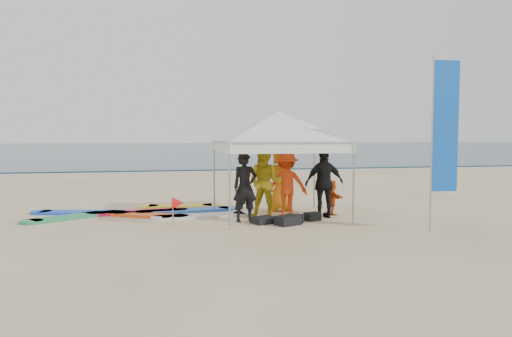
{
  "coord_description": "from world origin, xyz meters",
  "views": [
    {
      "loc": [
        -1.82,
        -10.3,
        2.12
      ],
      "look_at": [
        0.82,
        2.6,
        1.2
      ],
      "focal_mm": 35.0,
      "sensor_mm": 36.0,
      "label": 1
    }
  ],
  "objects": [
    {
      "name": "person_yellow",
      "position": [
        0.87,
        1.73,
        0.9
      ],
      "size": [
        1.09,
        1.0,
        1.8
      ],
      "primitive_type": "imported",
      "rotation": [
        0.0,
        0.0,
        -0.46
      ],
      "color": "gold",
      "rests_on": "ground"
    },
    {
      "name": "gear_pile",
      "position": [
        1.23,
        1.01,
        0.1
      ],
      "size": [
        1.78,
        0.92,
        0.22
      ],
      "color": "black",
      "rests_on": "ground"
    },
    {
      "name": "shoreline_foam",
      "position": [
        0.0,
        18.2,
        0.0
      ],
      "size": [
        160.0,
        1.2,
        0.01
      ],
      "primitive_type": "cube",
      "color": "silver",
      "rests_on": "ground"
    },
    {
      "name": "person_black_a",
      "position": [
        0.31,
        1.43,
        0.84
      ],
      "size": [
        0.67,
        0.49,
        1.67
      ],
      "primitive_type": "imported",
      "rotation": [
        0.0,
        0.0,
        0.16
      ],
      "color": "black",
      "rests_on": "ground"
    },
    {
      "name": "person_orange_b",
      "position": [
        1.55,
        2.84,
        0.87
      ],
      "size": [
        0.9,
        0.64,
        1.74
      ],
      "primitive_type": "imported",
      "rotation": [
        0.0,
        0.0,
        3.24
      ],
      "color": "orange",
      "rests_on": "ground"
    },
    {
      "name": "marker_pennant",
      "position": [
        -1.29,
        1.46,
        0.49
      ],
      "size": [
        0.28,
        0.28,
        0.64
      ],
      "color": "#A5A5A8",
      "rests_on": "ground"
    },
    {
      "name": "canopy_tent",
      "position": [
        1.22,
        1.85,
        2.67
      ],
      "size": [
        4.07,
        4.07,
        3.07
      ],
      "color": "#A5A5A8",
      "rests_on": "ground"
    },
    {
      "name": "person_black_b",
      "position": [
        2.35,
        1.56,
        0.88
      ],
      "size": [
        1.07,
        0.53,
        1.76
      ],
      "primitive_type": "imported",
      "rotation": [
        0.0,
        0.0,
        3.24
      ],
      "color": "black",
      "rests_on": "ground"
    },
    {
      "name": "ocean",
      "position": [
        0.0,
        60.0,
        0.04
      ],
      "size": [
        160.0,
        84.0,
        0.08
      ],
      "primitive_type": "cube",
      "color": "#0C2633",
      "rests_on": "ground"
    },
    {
      "name": "ground",
      "position": [
        0.0,
        0.0,
        0.0
      ],
      "size": [
        120.0,
        120.0,
        0.0
      ],
      "primitive_type": "plane",
      "color": "beige",
      "rests_on": "ground"
    },
    {
      "name": "person_orange_a",
      "position": [
        1.52,
        2.09,
        0.83
      ],
      "size": [
        1.14,
        0.74,
        1.65
      ],
      "primitive_type": "imported",
      "rotation": [
        0.0,
        0.0,
        3.02
      ],
      "color": "#FB4616",
      "rests_on": "ground"
    },
    {
      "name": "person_seated",
      "position": [
        2.73,
        2.01,
        0.46
      ],
      "size": [
        0.34,
        0.86,
        0.91
      ],
      "primitive_type": "imported",
      "rotation": [
        0.0,
        0.0,
        1.65
      ],
      "color": "#C54C11",
      "rests_on": "ground"
    },
    {
      "name": "feather_flag",
      "position": [
        4.33,
        -0.55,
        2.24
      ],
      "size": [
        0.64,
        0.04,
        3.8
      ],
      "color": "#A5A5A8",
      "rests_on": "ground"
    },
    {
      "name": "surfboard_spread",
      "position": [
        -2.03,
        3.09,
        0.04
      ],
      "size": [
        5.32,
        2.57,
        0.07
      ],
      "color": "#E81B4B",
      "rests_on": "ground"
    }
  ]
}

